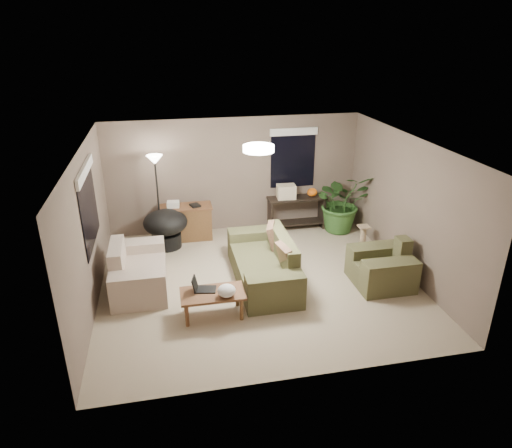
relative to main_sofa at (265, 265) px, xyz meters
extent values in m
plane|color=tan|center=(-0.14, -0.06, -0.29)|extent=(5.50, 5.50, 0.00)
plane|color=white|center=(-0.14, -0.06, 2.21)|extent=(5.50, 5.50, 0.00)
plane|color=#6E5C51|center=(-0.14, 2.44, 0.96)|extent=(5.50, 0.00, 5.50)
plane|color=#6E5C51|center=(-0.14, -2.56, 0.96)|extent=(5.50, 0.00, 5.50)
plane|color=#6E5C51|center=(-2.89, -0.06, 0.96)|extent=(0.00, 5.00, 5.00)
plane|color=#6E5C51|center=(2.61, -0.06, 0.96)|extent=(0.00, 5.00, 5.00)
cube|color=#48482B|center=(-0.04, 0.00, -0.08)|extent=(0.95, 1.48, 0.42)
cube|color=brown|center=(0.32, 0.00, 0.34)|extent=(0.22, 1.48, 0.43)
cube|color=#454529|center=(-0.04, -0.92, 0.01)|extent=(0.95, 0.36, 0.60)
cube|color=#48482B|center=(-0.04, 0.92, 0.01)|extent=(0.95, 0.36, 0.60)
cube|color=#8C7251|center=(0.26, -0.45, 0.36)|extent=(0.31, 0.48, 0.47)
cube|color=#8C7251|center=(0.26, 0.45, 0.36)|extent=(0.36, 0.50, 0.47)
cube|color=beige|center=(-2.20, 0.19, -0.08)|extent=(0.90, 0.88, 0.42)
cube|color=beige|center=(-2.54, 0.19, 0.34)|extent=(0.22, 0.88, 0.43)
cube|color=beige|center=(-2.20, -0.43, 0.01)|extent=(0.90, 0.36, 0.60)
cube|color=beige|center=(-2.20, 0.81, 0.01)|extent=(0.90, 0.36, 0.60)
cube|color=#4E4E2F|center=(1.98, -0.54, -0.08)|extent=(0.95, 0.28, 0.42)
cube|color=brown|center=(2.34, -0.54, 0.34)|extent=(0.22, 0.28, 0.43)
cube|color=brown|center=(1.98, -0.86, 0.01)|extent=(0.95, 0.36, 0.60)
cube|color=brown|center=(1.98, -0.22, 0.01)|extent=(0.95, 0.36, 0.60)
cube|color=brown|center=(-1.05, -0.93, 0.11)|extent=(1.00, 0.55, 0.04)
cylinder|color=brown|center=(-1.47, -1.13, -0.10)|extent=(0.06, 0.06, 0.38)
cylinder|color=brown|center=(-0.63, -1.13, -0.10)|extent=(0.06, 0.06, 0.38)
cylinder|color=brown|center=(-1.47, -0.73, -0.10)|extent=(0.06, 0.06, 0.38)
cylinder|color=brown|center=(-0.63, -0.73, -0.10)|extent=(0.06, 0.06, 0.38)
cube|color=black|center=(-1.15, -0.83, 0.13)|extent=(0.37, 0.29, 0.02)
cube|color=black|center=(-1.31, -0.83, 0.25)|extent=(0.12, 0.24, 0.22)
ellipsoid|color=white|center=(-0.85, -1.08, 0.22)|extent=(0.35, 0.33, 0.20)
cube|color=brown|center=(-1.26, 2.06, 0.06)|extent=(1.05, 0.45, 0.71)
cube|color=brown|center=(-1.26, 2.06, 0.44)|extent=(1.10, 0.50, 0.04)
cube|color=silver|center=(-1.51, 2.06, 0.52)|extent=(0.27, 0.23, 0.12)
cube|color=black|center=(-1.06, 2.01, 0.48)|extent=(0.24, 0.27, 0.04)
cube|color=black|center=(1.19, 2.11, 0.44)|extent=(1.30, 0.40, 0.04)
cube|color=black|center=(0.59, 2.11, 0.06)|extent=(0.05, 0.38, 0.71)
cube|color=black|center=(1.79, 2.11, 0.06)|extent=(0.05, 0.38, 0.71)
cube|color=black|center=(1.19, 2.11, -0.14)|extent=(1.25, 0.36, 0.03)
ellipsoid|color=orange|center=(1.54, 2.11, 0.55)|extent=(0.27, 0.27, 0.18)
cube|color=beige|center=(0.94, 2.11, 0.60)|extent=(0.42, 0.33, 0.30)
cylinder|color=black|center=(-1.70, 1.74, -0.14)|extent=(0.60, 0.60, 0.30)
ellipsoid|color=black|center=(-1.70, 1.74, 0.26)|extent=(0.93, 0.93, 0.50)
cylinder|color=black|center=(-1.81, 1.92, -0.28)|extent=(0.28, 0.28, 0.02)
cylinder|color=black|center=(-1.81, 1.92, 0.61)|extent=(0.04, 0.04, 1.78)
cone|color=white|center=(-1.81, 1.92, 1.53)|extent=(0.32, 0.32, 0.18)
cylinder|color=white|center=(-0.14, -0.06, 2.15)|extent=(0.50, 0.50, 0.10)
imported|color=#2D5923|center=(2.14, 1.82, 0.23)|extent=(1.21, 1.34, 1.05)
cube|color=tan|center=(2.25, 0.85, -0.28)|extent=(0.32, 0.32, 0.03)
cylinder|color=tan|center=(2.25, 0.85, -0.04)|extent=(0.12, 0.12, 0.44)
cube|color=tan|center=(2.25, 0.85, 0.19)|extent=(0.22, 0.22, 0.03)
cube|color=black|center=(-2.87, 0.24, 1.26)|extent=(0.01, 1.50, 1.30)
cube|color=white|center=(-2.85, 0.24, 1.86)|extent=(0.05, 1.56, 0.16)
cube|color=black|center=(1.16, 2.42, 1.26)|extent=(1.00, 0.01, 1.30)
cube|color=white|center=(1.16, 2.40, 1.86)|extent=(1.06, 0.05, 0.16)
camera|label=1|loc=(-1.61, -7.02, 3.90)|focal=32.00mm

